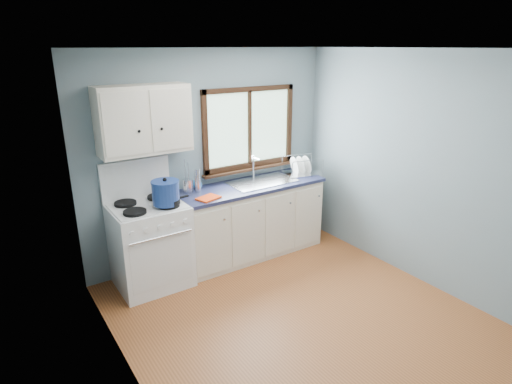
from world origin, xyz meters
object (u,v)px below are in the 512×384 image
thermos (197,181)px  dish_rack (301,169)px  utensil_crock (188,186)px  sink (262,187)px  skillet (168,201)px  base_cabinets (250,223)px  stockpot (166,192)px  gas_range (150,243)px

thermos → dish_rack: (1.46, -0.09, -0.07)m
utensil_crock → dish_rack: utensil_crock is taller
sink → skillet: (-1.31, -0.17, 0.13)m
utensil_crock → thermos: 0.12m
base_cabinets → thermos: size_ratio=6.72×
utensil_crock → dish_rack: size_ratio=0.75×
base_cabinets → thermos: (-0.66, 0.09, 0.65)m
thermos → utensil_crock: bearing=145.9°
stockpot → thermos: (0.49, 0.26, -0.03)m
skillet → utensil_crock: bearing=29.8°
sink → utensil_crock: size_ratio=2.14×
skillet → utensil_crock: size_ratio=1.05×
skillet → dish_rack: bearing=-5.1°
gas_range → base_cabinets: (1.31, 0.02, -0.08)m
dish_rack → gas_range: bearing=-166.0°
gas_range → utensil_crock: (0.56, 0.17, 0.51)m
gas_range → thermos: gas_range is taller
stockpot → dish_rack: size_ratio=0.65×
gas_range → sink: (1.49, 0.02, 0.37)m
stockpot → sink: bearing=7.2°
base_cabinets → stockpot: bearing=-171.7°
sink → thermos: bearing=174.0°
skillet → stockpot: 0.10m
gas_range → utensil_crock: size_ratio=3.46×
skillet → thermos: thermos is taller
base_cabinets → sink: bearing=-0.1°
sink → skillet: size_ratio=2.03×
sink → skillet: bearing=-172.5°
sink → gas_range: bearing=-179.3°
stockpot → skillet: bearing=-26.0°
gas_range → utensil_crock: gas_range is taller
dish_rack → skillet: bearing=-161.4°
base_cabinets → dish_rack: bearing=0.2°
stockpot → utensil_crock: (0.40, 0.32, -0.09)m
utensil_crock → thermos: size_ratio=1.43×
thermos → sink: bearing=-6.0°
skillet → stockpot: size_ratio=1.21×
sink → thermos: size_ratio=3.05×
skillet → dish_rack: dish_rack is taller
gas_range → dish_rack: (2.11, 0.02, 0.49)m
base_cabinets → sink: (0.18, -0.00, 0.45)m
dish_rack → stockpot: bearing=-161.6°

